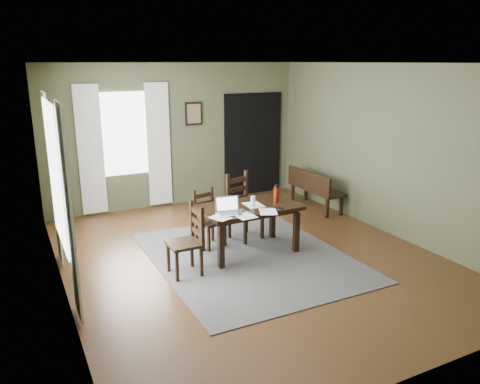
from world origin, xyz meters
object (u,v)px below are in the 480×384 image
chair_end (188,241)px  water_bottle (276,194)px  chair_back_left (208,219)px  bench (314,186)px  laptop (228,209)px  dining_table (249,211)px  chair_back_right (243,207)px

chair_end → water_bottle: size_ratio=3.56×
chair_back_left → bench: chair_back_left is taller
chair_back_left → laptop: laptop is taller
dining_table → laptop: bearing=-157.5°
bench → dining_table: bearing=122.2°
dining_table → laptop: laptop is taller
dining_table → laptop: size_ratio=3.85×
chair_end → laptop: bearing=99.2°
laptop → bench: bearing=41.7°
dining_table → chair_back_right: (0.19, 0.55, -0.12)m
dining_table → water_bottle: (0.43, -0.03, 0.21)m
laptop → water_bottle: (0.85, 0.15, 0.06)m
bench → laptop: bearing=120.9°
dining_table → chair_end: chair_end is taller
dining_table → bench: bench is taller
chair_back_right → chair_back_left: bearing=169.9°
chair_back_left → laptop: (0.01, -0.67, 0.35)m
chair_back_right → water_bottle: 0.71m
chair_back_left → laptop: 0.75m
chair_back_left → chair_end: bearing=-143.0°
chair_back_right → laptop: chair_back_right is taller
bench → laptop: laptop is taller
chair_end → bench: chair_end is taller
chair_end → chair_back_left: 1.00m
chair_back_left → dining_table: bearing=-62.8°
chair_end → bench: (3.13, 1.60, -0.02)m
chair_back_left → water_bottle: 1.09m
dining_table → chair_end: bearing=-165.7°
chair_end → bench: size_ratio=0.72×
laptop → water_bottle: size_ratio=1.40×
laptop → water_bottle: water_bottle is taller
water_bottle → laptop: bearing=-169.9°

